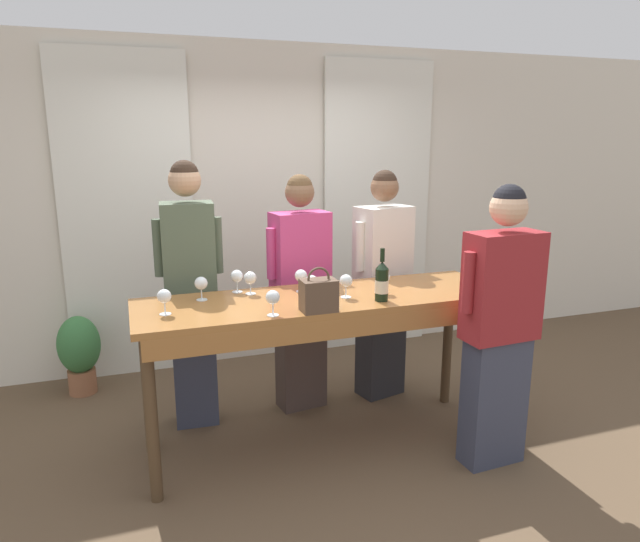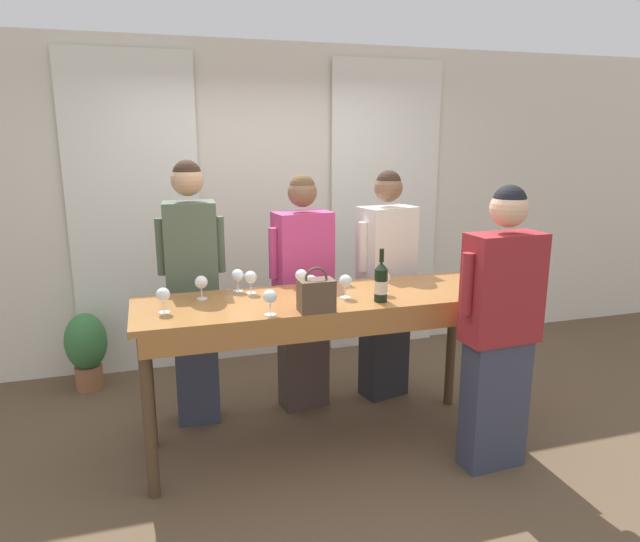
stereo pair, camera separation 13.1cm
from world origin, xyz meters
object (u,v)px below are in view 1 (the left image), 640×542
at_px(wine_glass_center_mid, 237,277).
at_px(wine_glass_front_mid, 312,282).
at_px(guest_olive_jacket, 191,291).
at_px(wine_glass_center_right, 484,271).
at_px(host_pouring, 500,325).
at_px(potted_plant, 79,350).
at_px(wine_glass_center_left, 301,276).
at_px(guest_cream_sweater, 382,283).
at_px(handbag, 319,295).
at_px(wine_glass_back_mid, 346,282).
at_px(wine_glass_near_host, 384,278).
at_px(wine_glass_front_left, 164,297).
at_px(wine_bottle, 382,282).
at_px(wine_glass_back_right, 273,298).
at_px(wine_glass_front_right, 201,284).
at_px(wine_glass_back_left, 250,278).
at_px(guest_pink_top, 300,291).
at_px(tasting_bar, 325,318).

bearing_deg(wine_glass_center_mid, wine_glass_front_mid, -35.21).
bearing_deg(guest_olive_jacket, wine_glass_center_right, -20.34).
bearing_deg(guest_olive_jacket, host_pouring, -33.62).
height_order(wine_glass_center_mid, potted_plant, wine_glass_center_mid).
bearing_deg(wine_glass_center_mid, wine_glass_center_left, -17.45).
relative_size(guest_cream_sweater, host_pouring, 1.01).
xyz_separation_m(handbag, wine_glass_back_mid, (0.25, 0.22, 0.00)).
height_order(wine_glass_back_mid, guest_cream_sweater, guest_cream_sweater).
relative_size(handbag, wine_glass_near_host, 1.77).
relative_size(wine_glass_front_left, host_pouring, 0.08).
relative_size(wine_bottle, wine_glass_back_mid, 2.22).
distance_m(wine_glass_back_right, guest_olive_jacket, 0.94).
height_order(wine_bottle, wine_glass_center_left, wine_bottle).
relative_size(wine_glass_back_right, host_pouring, 0.08).
xyz_separation_m(wine_glass_center_mid, host_pouring, (1.43, -0.83, -0.22)).
xyz_separation_m(wine_glass_center_mid, wine_glass_back_mid, (0.62, -0.35, -0.00)).
bearing_deg(host_pouring, wine_bottle, 151.30).
xyz_separation_m(wine_glass_back_right, guest_olive_jacket, (-0.36, 0.86, -0.15)).
bearing_deg(guest_cream_sweater, wine_glass_front_right, -163.86).
xyz_separation_m(wine_bottle, wine_glass_front_left, (-1.28, 0.15, -0.02)).
xyz_separation_m(wine_glass_front_left, potted_plant, (-0.60, 1.42, -0.77)).
xyz_separation_m(guest_cream_sweater, host_pouring, (0.25, -1.13, -0.01)).
bearing_deg(wine_glass_back_left, wine_glass_center_right, -11.76).
relative_size(wine_glass_back_mid, wine_glass_back_right, 1.00).
relative_size(wine_glass_front_right, guest_pink_top, 0.08).
bearing_deg(handbag, wine_glass_back_right, 179.17).
bearing_deg(wine_bottle, wine_glass_center_left, 138.65).
relative_size(wine_glass_center_right, wine_glass_near_host, 1.00).
relative_size(wine_glass_center_right, potted_plant, 0.23).
relative_size(wine_glass_front_right, wine_glass_center_mid, 1.00).
distance_m(wine_glass_back_mid, host_pouring, 0.96).
bearing_deg(wine_glass_back_right, wine_glass_near_host, 15.46).
height_order(wine_glass_back_left, wine_glass_back_mid, same).
relative_size(wine_glass_near_host, guest_pink_top, 0.08).
height_order(wine_bottle, guest_pink_top, guest_pink_top).
bearing_deg(wine_glass_back_right, guest_cream_sweater, 38.36).
relative_size(wine_glass_back_right, wine_glass_near_host, 1.00).
height_order(wine_glass_front_left, guest_cream_sweater, guest_cream_sweater).
xyz_separation_m(tasting_bar, wine_glass_near_host, (0.39, -0.03, 0.24)).
relative_size(handbag, wine_glass_back_right, 1.77).
height_order(wine_glass_center_right, wine_glass_near_host, same).
relative_size(handbag, guest_olive_jacket, 0.14).
distance_m(wine_glass_near_host, guest_olive_jacket, 1.32).
xyz_separation_m(tasting_bar, potted_plant, (-1.57, 1.39, -0.53)).
bearing_deg(wine_glass_near_host, handbag, -156.76).
bearing_deg(wine_glass_front_left, wine_glass_back_right, -20.94).
relative_size(wine_glass_front_left, wine_glass_center_left, 1.00).
bearing_deg(wine_glass_center_left, wine_bottle, -41.35).
xyz_separation_m(tasting_bar, guest_olive_jacket, (-0.76, 0.61, 0.09)).
relative_size(tasting_bar, wine_glass_center_mid, 15.82).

